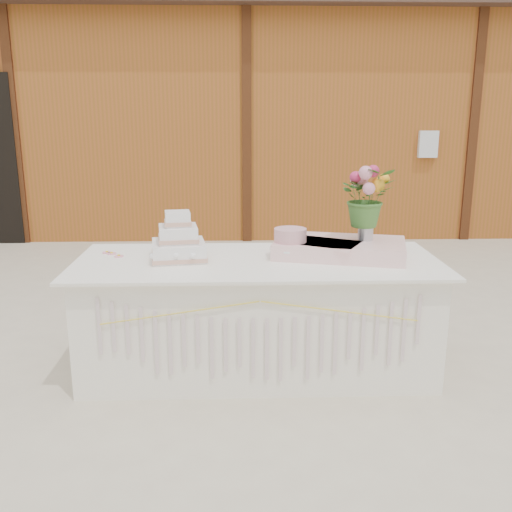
{
  "coord_description": "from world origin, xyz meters",
  "views": [
    {
      "loc": [
        -0.13,
        -3.63,
        1.72
      ],
      "look_at": [
        0.0,
        0.3,
        0.72
      ],
      "focal_mm": 40.0,
      "sensor_mm": 36.0,
      "label": 1
    }
  ],
  "objects": [
    {
      "name": "ground",
      "position": [
        0.0,
        0.0,
        0.0
      ],
      "size": [
        80.0,
        80.0,
        0.0
      ],
      "primitive_type": "plane",
      "color": "beige",
      "rests_on": "ground"
    },
    {
      "name": "barn",
      "position": [
        -0.01,
        5.99,
        1.68
      ],
      "size": [
        12.6,
        4.6,
        3.3
      ],
      "color": "#984C1F",
      "rests_on": "ground"
    },
    {
      "name": "cake_table",
      "position": [
        0.0,
        -0.0,
        0.39
      ],
      "size": [
        2.4,
        1.0,
        0.77
      ],
      "color": "white",
      "rests_on": "ground"
    },
    {
      "name": "wedding_cake",
      "position": [
        -0.52,
        0.04,
        0.88
      ],
      "size": [
        0.4,
        0.4,
        0.32
      ],
      "rotation": [
        0.0,
        0.0,
        0.15
      ],
      "color": "white",
      "rests_on": "cake_table"
    },
    {
      "name": "pink_cake_stand",
      "position": [
        0.22,
        0.06,
        0.88
      ],
      "size": [
        0.27,
        0.27,
        0.2
      ],
      "color": "white",
      "rests_on": "cake_table"
    },
    {
      "name": "satin_runner",
      "position": [
        0.56,
        0.09,
        0.82
      ],
      "size": [
        0.95,
        0.69,
        0.11
      ],
      "primitive_type": "cube",
      "rotation": [
        0.0,
        0.0,
        -0.25
      ],
      "color": "#FFCFCD",
      "rests_on": "cake_table"
    },
    {
      "name": "flower_vase",
      "position": [
        0.73,
        0.1,
        0.95
      ],
      "size": [
        0.1,
        0.1,
        0.14
      ],
      "primitive_type": "cylinder",
      "color": "silver",
      "rests_on": "satin_runner"
    },
    {
      "name": "bouquet",
      "position": [
        0.73,
        0.1,
        1.22
      ],
      "size": [
        0.36,
        0.32,
        0.4
      ],
      "primitive_type": "imported",
      "rotation": [
        0.0,
        0.0,
        -0.02
      ],
      "color": "#40722D",
      "rests_on": "flower_vase"
    },
    {
      "name": "loose_flowers",
      "position": [
        -0.99,
        0.16,
        0.78
      ],
      "size": [
        0.24,
        0.33,
        0.02
      ],
      "primitive_type": null,
      "rotation": [
        0.0,
        0.0,
        0.41
      ],
      "color": "pink",
      "rests_on": "cake_table"
    }
  ]
}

